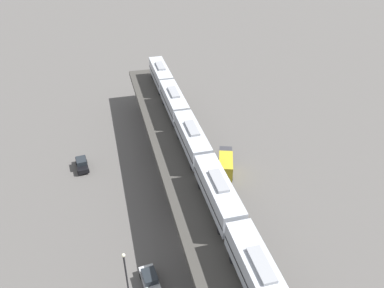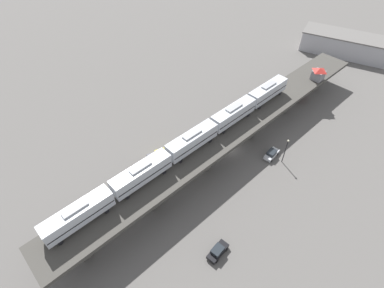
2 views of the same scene
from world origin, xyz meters
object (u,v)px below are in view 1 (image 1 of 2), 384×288
object	(u,v)px
street_car_black	(82,164)
delivery_truck	(226,164)
street_car_silver	(150,280)
subway_train	(192,138)
street_lamp	(126,271)

from	to	relation	value
street_car_black	delivery_truck	size ratio (longest dim) A/B	0.66
street_car_silver	delivery_truck	world-z (taller)	delivery_truck
subway_train	delivery_truck	xyz separation A→B (m)	(-7.05, -0.50, -7.75)
street_lamp	street_car_silver	bearing A→B (deg)	172.65
street_car_silver	street_car_black	xyz separation A→B (m)	(-0.80, -27.41, 0.00)
delivery_truck	street_lamp	size ratio (longest dim) A/B	1.03
subway_train	street_lamp	xyz separation A→B (m)	(16.78, 12.43, -5.41)
delivery_truck	street_lamp	xyz separation A→B (m)	(23.84, 12.93, 2.35)
subway_train	street_car_black	bearing A→B (deg)	-47.78
subway_train	street_car_silver	distance (m)	20.86
street_car_silver	street_car_black	world-z (taller)	same
subway_train	delivery_truck	distance (m)	10.49
street_car_black	street_car_silver	bearing A→B (deg)	88.33
subway_train	street_lamp	bearing A→B (deg)	36.53
subway_train	delivery_truck	world-z (taller)	subway_train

